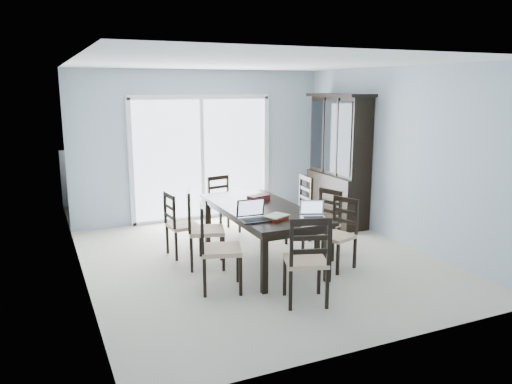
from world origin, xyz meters
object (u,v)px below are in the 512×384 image
laptop_dark (255,216)px  chair_left_near (212,238)px  chair_left_far (177,218)px  chair_end_far (221,198)px  china_hutch (338,161)px  chair_right_near (340,225)px  game_box (259,198)px  cell_phone (296,225)px  hot_tub (143,187)px  dining_table (261,212)px  chair_right_mid (326,215)px  laptop_silver (313,214)px  chair_end_near (308,252)px  chair_left_mid (198,220)px  chair_right_far (299,201)px

laptop_dark → chair_left_near: bearing=-172.6°
chair_left_far → chair_end_far: size_ratio=1.01×
china_hutch → laptop_dark: bearing=-141.9°
chair_right_near → game_box: (-0.72, 0.97, 0.23)m
chair_end_far → china_hutch: bearing=160.5°
cell_phone → game_box: size_ratio=0.34×
china_hutch → hot_tub: size_ratio=1.23×
dining_table → hot_tub: bearing=104.4°
chair_right_near → cell_phone: 0.97m
dining_table → chair_left_far: size_ratio=2.11×
dining_table → china_hutch: 2.41m
chair_right_mid → cell_phone: bearing=114.1°
chair_left_near → laptop_dark: size_ratio=3.24×
chair_left_near → laptop_silver: size_ratio=3.40×
chair_end_near → chair_left_near: bearing=151.8°
china_hutch → chair_end_far: china_hutch is taller
chair_left_near → chair_left_mid: chair_left_mid is taller
chair_left_near → chair_right_near: 1.77m
chair_end_near → laptop_dark: chair_end_near is taller
chair_left_far → chair_right_far: size_ratio=0.92×
dining_table → laptop_dark: size_ratio=6.02×
china_hutch → laptop_dark: 3.05m
chair_left_near → cell_phone: chair_left_near is taller
chair_left_far → chair_end_near: size_ratio=0.90×
china_hutch → chair_left_near: china_hutch is taller
chair_left_mid → chair_end_far: 1.68m
chair_right_far → chair_end_far: (-0.93, 0.90, -0.05)m
cell_phone → dining_table: bearing=111.8°
cell_phone → chair_right_near: bearing=46.9°
chair_end_far → laptop_silver: bearing=87.2°
chair_right_far → chair_end_far: chair_right_far is taller
chair_right_near → chair_right_far: bearing=-24.1°
dining_table → chair_left_far: chair_left_far is taller
chair_left_near → chair_right_far: 2.31m
chair_left_far → chair_right_mid: chair_left_far is taller
laptop_silver → chair_left_mid: bearing=162.1°
china_hutch → chair_left_mid: 3.10m
chair_left_mid → dining_table: bearing=97.4°
laptop_silver → game_box: (-0.21, 1.15, -0.01)m
chair_left_near → chair_left_far: chair_left_near is taller
laptop_silver → cell_phone: size_ratio=3.36×
game_box → chair_right_near: bearing=-53.2°
chair_left_far → china_hutch: bearing=96.0°
chair_left_far → laptop_dark: (0.61, -1.27, 0.26)m
chair_right_mid → chair_end_near: 1.81m
chair_left_near → chair_right_near: chair_left_near is taller
chair_end_far → chair_right_far: bearing=125.7°
chair_right_far → laptop_silver: bearing=161.2°
chair_right_mid → chair_right_far: 0.74m
chair_end_near → chair_right_mid: bearing=70.6°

